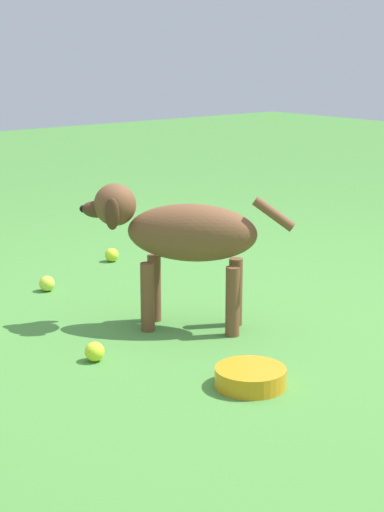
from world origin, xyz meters
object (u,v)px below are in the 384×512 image
(tennis_ball_0, at_px, (112,255))
(water_bowl, at_px, (250,377))
(tennis_ball_2, at_px, (95,352))
(dog, at_px, (179,235))
(tennis_ball_1, at_px, (47,284))

(tennis_ball_0, relative_size, water_bowl, 0.30)
(tennis_ball_2, relative_size, water_bowl, 0.30)
(dog, bearing_deg, tennis_ball_0, -61.05)
(tennis_ball_0, bearing_deg, tennis_ball_1, 25.56)
(tennis_ball_0, relative_size, tennis_ball_1, 1.00)
(tennis_ball_0, height_order, water_bowl, tennis_ball_0)
(tennis_ball_2, bearing_deg, tennis_ball_0, -126.96)
(dog, relative_size, tennis_ball_2, 9.42)
(dog, bearing_deg, tennis_ball_2, 61.01)
(tennis_ball_1, distance_m, tennis_ball_2, 0.86)
(tennis_ball_2, bearing_deg, dog, -168.22)
(dog, distance_m, tennis_ball_0, 1.07)
(tennis_ball_0, distance_m, tennis_ball_2, 1.31)
(dog, height_order, tennis_ball_2, dog)
(water_bowl, bearing_deg, dog, -107.96)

